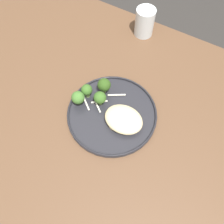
{
  "coord_description": "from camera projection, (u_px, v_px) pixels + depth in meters",
  "views": [
    {
      "loc": [
        0.21,
        -0.27,
        1.42
      ],
      "look_at": [
        0.04,
        0.04,
        0.76
      ],
      "focal_mm": 37.5,
      "sensor_mm": 36.0,
      "label": 1
    }
  ],
  "objects": [
    {
      "name": "broccoli_floret_rear_charred",
      "position": [
        104.0,
        85.0,
        0.76
      ],
      "size": [
        0.04,
        0.04,
        0.06
      ],
      "color": "#89A356",
      "rests_on": "dinner_plate"
    },
    {
      "name": "seared_scallop_rear_pale",
      "position": [
        134.0,
        120.0,
        0.73
      ],
      "size": [
        0.02,
        0.02,
        0.01
      ],
      "color": "beige",
      "rests_on": "dinner_plate"
    },
    {
      "name": "seared_scallop_right_edge",
      "position": [
        120.0,
        119.0,
        0.73
      ],
      "size": [
        0.03,
        0.03,
        0.01
      ],
      "color": "#E5C689",
      "rests_on": "dinner_plate"
    },
    {
      "name": "noodle_bed",
      "position": [
        124.0,
        119.0,
        0.72
      ],
      "size": [
        0.12,
        0.1,
        0.04
      ],
      "color": "beige",
      "rests_on": "dinner_plate"
    },
    {
      "name": "broccoli_floret_beside_noodles",
      "position": [
        100.0,
        98.0,
        0.74
      ],
      "size": [
        0.04,
        0.04,
        0.06
      ],
      "color": "#7A994C",
      "rests_on": "dinner_plate"
    },
    {
      "name": "onion_sliver_pale_crescent",
      "position": [
        99.0,
        102.0,
        0.77
      ],
      "size": [
        0.05,
        0.04,
        0.0
      ],
      "primitive_type": "cube",
      "rotation": [
        0.0,
        0.0,
        3.78
      ],
      "color": "silver",
      "rests_on": "dinner_plate"
    },
    {
      "name": "seared_scallop_on_noodles",
      "position": [
        114.0,
        125.0,
        0.72
      ],
      "size": [
        0.03,
        0.03,
        0.01
      ],
      "color": "#E5C689",
      "rests_on": "dinner_plate"
    },
    {
      "name": "broccoli_floret_tall_stalk",
      "position": [
        87.0,
        90.0,
        0.75
      ],
      "size": [
        0.04,
        0.04,
        0.06
      ],
      "color": "#7A994C",
      "rests_on": "dinner_plate"
    },
    {
      "name": "seared_scallop_tiny_bay",
      "position": [
        124.0,
        128.0,
        0.72
      ],
      "size": [
        0.03,
        0.03,
        0.02
      ],
      "color": "#DBB77A",
      "rests_on": "dinner_plate"
    },
    {
      "name": "onion_sliver_short_strip",
      "position": [
        98.0,
        107.0,
        0.76
      ],
      "size": [
        0.04,
        0.03,
        0.0
      ],
      "primitive_type": "cube",
      "rotation": [
        0.0,
        0.0,
        2.5
      ],
      "color": "silver",
      "rests_on": "dinner_plate"
    },
    {
      "name": "onion_sliver_curled_piece",
      "position": [
        87.0,
        104.0,
        0.76
      ],
      "size": [
        0.04,
        0.03,
        0.0
      ],
      "primitive_type": "cube",
      "rotation": [
        0.0,
        0.0,
        5.63
      ],
      "color": "silver",
      "rests_on": "dinner_plate"
    },
    {
      "name": "ground",
      "position": [
        104.0,
        173.0,
        1.41
      ],
      "size": [
        6.0,
        6.0,
        0.0
      ],
      "primitive_type": "plane",
      "color": "#2D2B28"
    },
    {
      "name": "water_glass",
      "position": [
        144.0,
        23.0,
        0.89
      ],
      "size": [
        0.07,
        0.07,
        0.11
      ],
      "color": "silver",
      "rests_on": "wooden_dining_table"
    },
    {
      "name": "onion_sliver_long_sliver",
      "position": [
        117.0,
        95.0,
        0.78
      ],
      "size": [
        0.05,
        0.04,
        0.0
      ],
      "primitive_type": "cube",
      "rotation": [
        0.0,
        0.0,
        3.69
      ],
      "color": "silver",
      "rests_on": "dinner_plate"
    },
    {
      "name": "broccoli_floret_right_tilted",
      "position": [
        78.0,
        98.0,
        0.74
      ],
      "size": [
        0.04,
        0.04,
        0.06
      ],
      "color": "#7A994C",
      "rests_on": "dinner_plate"
    },
    {
      "name": "wooden_dining_table",
      "position": [
        98.0,
        128.0,
        0.83
      ],
      "size": [
        1.4,
        1.0,
        0.74
      ],
      "color": "brown",
      "rests_on": "ground"
    },
    {
      "name": "dinner_plate",
      "position": [
        112.0,
        114.0,
        0.75
      ],
      "size": [
        0.29,
        0.29,
        0.02
      ],
      "color": "#232328",
      "rests_on": "wooden_dining_table"
    }
  ]
}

